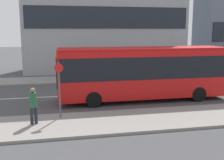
% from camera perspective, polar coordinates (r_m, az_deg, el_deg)
% --- Properties ---
extents(ground_plane, '(120.00, 120.00, 0.00)m').
position_cam_1_polar(ground_plane, '(19.91, -6.13, -3.12)').
color(ground_plane, '#444447').
extents(sidewalk_near, '(44.00, 3.50, 0.13)m').
position_cam_1_polar(sidewalk_near, '(13.92, -3.53, -8.68)').
color(sidewalk_near, gray).
rests_on(sidewalk_near, ground_plane).
extents(sidewalk_far, '(44.00, 3.50, 0.13)m').
position_cam_1_polar(sidewalk_far, '(26.00, -7.51, 0.14)').
color(sidewalk_far, gray).
rests_on(sidewalk_far, ground_plane).
extents(lane_centerline, '(41.80, 0.16, 0.01)m').
position_cam_1_polar(lane_centerline, '(19.91, -6.13, -3.11)').
color(lane_centerline, silver).
rests_on(lane_centerline, ground_plane).
extents(city_bus, '(11.00, 2.62, 3.44)m').
position_cam_1_polar(city_bus, '(18.30, 6.22, 2.00)').
color(city_bus, red).
rests_on(city_bus, ground_plane).
extents(parked_car_0, '(3.96, 1.74, 1.25)m').
position_cam_1_polar(parked_car_0, '(26.49, 18.03, 1.08)').
color(parked_car_0, maroon).
rests_on(parked_car_0, ground_plane).
extents(pedestrian_near_stop, '(0.34, 0.34, 1.77)m').
position_cam_1_polar(pedestrian_near_stop, '(13.75, -15.71, -4.61)').
color(pedestrian_near_stop, '#23232D').
rests_on(pedestrian_near_stop, sidewalk_near).
extents(bus_stop_sign, '(0.44, 0.12, 2.84)m').
position_cam_1_polar(bus_stop_sign, '(14.29, -10.66, -1.21)').
color(bus_stop_sign, '#4C4C51').
rests_on(bus_stop_sign, sidewalk_near).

